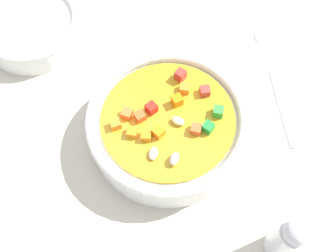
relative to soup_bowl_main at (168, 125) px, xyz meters
The scene contains 5 objects.
ground_plane 3.92cm from the soup_bowl_main, 124.60° to the right, with size 140.00×140.00×2.00cm, color #BAB2A0.
soup_bowl_main is the anchor object (origin of this frame).
spoon 18.57cm from the soup_bowl_main, 152.98° to the left, with size 17.83×12.63×0.96cm.
side_bowl_small 26.55cm from the soup_bowl_main, 101.92° to the right, with size 15.11×15.11×4.06cm.
pepper_shaker 19.09cm from the soup_bowl_main, 68.80° to the left, with size 2.93×2.93×8.98cm.
Camera 1 is at (19.15, 10.05, 44.42)cm, focal length 39.50 mm.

